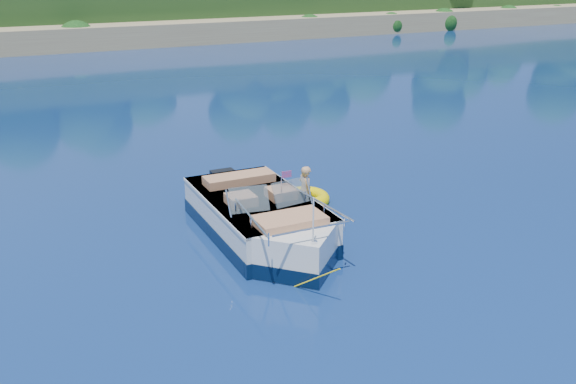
# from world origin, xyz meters

# --- Properties ---
(ground) EXTENTS (160.00, 160.00, 0.00)m
(ground) POSITION_xyz_m (0.00, 0.00, 0.00)
(ground) COLOR #0B204D
(ground) RESTS_ON ground
(shoreline) EXTENTS (170.00, 59.00, 6.00)m
(shoreline) POSITION_xyz_m (0.00, 63.77, 0.98)
(shoreline) COLOR #8E7652
(shoreline) RESTS_ON ground
(motorboat) EXTENTS (2.14, 5.80, 1.93)m
(motorboat) POSITION_xyz_m (-1.97, 2.60, 0.37)
(motorboat) COLOR silver
(motorboat) RESTS_ON ground
(tow_tube) EXTENTS (1.51, 1.51, 0.32)m
(tow_tube) POSITION_xyz_m (-0.13, 4.22, 0.08)
(tow_tube) COLOR #FFE400
(tow_tube) RESTS_ON ground
(boy) EXTENTS (0.38, 0.73, 1.40)m
(boy) POSITION_xyz_m (-0.11, 4.30, 0.00)
(boy) COLOR tan
(boy) RESTS_ON ground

